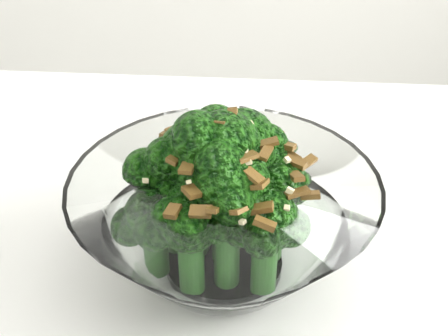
{
  "coord_description": "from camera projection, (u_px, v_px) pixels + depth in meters",
  "views": [
    {
      "loc": [
        0.08,
        -0.14,
        1.05
      ],
      "look_at": [
        0.11,
        0.18,
        0.84
      ],
      "focal_mm": 50.0,
      "sensor_mm": 36.0,
      "label": 1
    }
  ],
  "objects": [
    {
      "name": "broccoli_dish",
      "position": [
        224.0,
        214.0,
        0.41
      ],
      "size": [
        0.2,
        0.2,
        0.12
      ],
      "color": "white",
      "rests_on": "table"
    }
  ]
}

